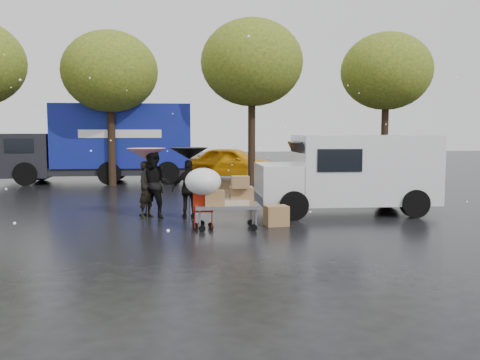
{
  "coord_description": "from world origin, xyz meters",
  "views": [
    {
      "loc": [
        -0.19,
        -12.05,
        2.31
      ],
      "look_at": [
        1.1,
        1.0,
        1.05
      ],
      "focal_mm": 38.0,
      "sensor_mm": 36.0,
      "label": 1
    }
  ],
  "objects": [
    {
      "name": "blue_truck",
      "position": [
        -3.99,
        11.37,
        1.76
      ],
      "size": [
        8.3,
        2.6,
        3.5
      ],
      "color": "navy",
      "rests_on": "ground"
    },
    {
      "name": "white_van",
      "position": [
        4.31,
        1.84,
        1.16
      ],
      "size": [
        4.91,
        2.18,
        2.2
      ],
      "color": "white",
      "rests_on": "ground"
    },
    {
      "name": "person_pink",
      "position": [
        -1.35,
        1.63,
        0.76
      ],
      "size": [
        0.62,
        0.66,
        1.51
      ],
      "primitive_type": "imported",
      "rotation": [
        0.0,
        0.0,
        0.92
      ],
      "color": "black",
      "rests_on": "ground"
    },
    {
      "name": "yellow_taxi",
      "position": [
        1.91,
        12.91,
        0.77
      ],
      "size": [
        4.86,
        3.54,
        1.54
      ],
      "primitive_type": "imported",
      "rotation": [
        0.0,
        0.0,
        1.14
      ],
      "color": "#FFB20D",
      "rests_on": "ground"
    },
    {
      "name": "tree_row",
      "position": [
        -0.47,
        10.0,
        5.02
      ],
      "size": [
        21.6,
        4.4,
        7.12
      ],
      "color": "black",
      "rests_on": "ground"
    },
    {
      "name": "person_middle",
      "position": [
        -1.14,
        1.49,
        0.91
      ],
      "size": [
        1.07,
        0.95,
        1.82
      ],
      "primitive_type": "imported",
      "rotation": [
        0.0,
        0.0,
        -0.35
      ],
      "color": "black",
      "rests_on": "ground"
    },
    {
      "name": "box_ground_near",
      "position": [
        1.91,
        0.11,
        0.25
      ],
      "size": [
        0.61,
        0.51,
        0.49
      ],
      "primitive_type": "cube",
      "rotation": [
        0.0,
        0.0,
        0.15
      ],
      "color": "brown",
      "rests_on": "ground"
    },
    {
      "name": "person_black",
      "position": [
        -0.21,
        1.34,
        0.78
      ],
      "size": [
        0.94,
        0.46,
        1.56
      ],
      "primitive_type": "imported",
      "rotation": [
        0.0,
        0.0,
        3.23
      ],
      "color": "black",
      "rests_on": "ground"
    },
    {
      "name": "umbrella_black",
      "position": [
        -0.21,
        1.34,
        1.73
      ],
      "size": [
        1.03,
        1.03,
        1.88
      ],
      "color": "#4C4C4C",
      "rests_on": "ground"
    },
    {
      "name": "umbrella_pink",
      "position": [
        -1.35,
        1.63,
        1.71
      ],
      "size": [
        1.03,
        1.03,
        1.86
      ],
      "color": "#4C4C4C",
      "rests_on": "ground"
    },
    {
      "name": "vendor_cart",
      "position": [
        0.76,
        -0.21,
        0.73
      ],
      "size": [
        1.52,
        0.8,
        1.27
      ],
      "color": "slate",
      "rests_on": "ground"
    },
    {
      "name": "shopping_cart",
      "position": [
        0.11,
        -0.3,
        1.06
      ],
      "size": [
        0.84,
        0.84,
        1.46
      ],
      "color": "#9E1909",
      "rests_on": "ground"
    },
    {
      "name": "ground",
      "position": [
        0.0,
        0.0,
        0.0
      ],
      "size": [
        90.0,
        90.0,
        0.0
      ],
      "primitive_type": "plane",
      "color": "black",
      "rests_on": "ground"
    },
    {
      "name": "box_ground_far",
      "position": [
        2.04,
        1.63,
        0.16
      ],
      "size": [
        0.43,
        0.35,
        0.32
      ],
      "primitive_type": "cube",
      "rotation": [
        0.0,
        0.0,
        0.09
      ],
      "color": "brown",
      "rests_on": "ground"
    }
  ]
}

